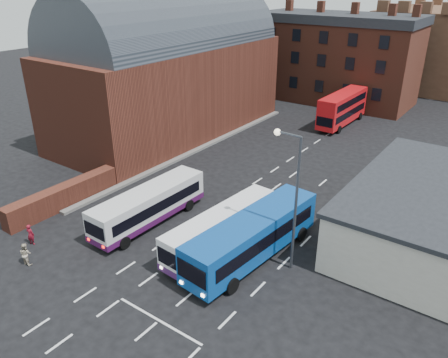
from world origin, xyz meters
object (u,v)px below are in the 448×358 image
Objects in this scene: bus_blue at (253,235)px; street_lamp at (292,191)px; bus_white_inbound at (223,228)px; pedestrian_beige at (26,254)px; pedestrian_red at (30,234)px; bus_red_double at (342,108)px; bus_white_outbound at (149,204)px.

bus_blue is 1.26× the size of street_lamp.
pedestrian_beige is (-9.27, -8.99, -0.83)m from bus_white_inbound.
bus_red_double is at bearing -117.15° from pedestrian_red.
bus_white_outbound is 1.00× the size of bus_red_double.
bus_red_double is at bearing 86.41° from bus_white_outbound.
bus_white_inbound is 2.28m from bus_blue.
pedestrian_red reaches higher than pedestrian_beige.
bus_white_inbound is at bearing 98.30° from bus_red_double.
street_lamp is 18.28m from pedestrian_red.
pedestrian_beige is (-11.53, -9.12, -1.03)m from bus_blue.
bus_blue is at bearing -171.83° from bus_white_inbound.
bus_white_inbound is at bearing 9.07° from bus_blue.
bus_red_double is 39.93m from pedestrian_beige.
street_lamp reaches higher than pedestrian_beige.
bus_white_inbound is at bearing 5.45° from bus_white_outbound.
bus_red_double is at bearing -106.90° from pedestrian_beige.
bus_red_double is (-3.96, 30.57, 0.53)m from bus_white_inbound.
street_lamp is at bearing -160.88° from bus_blue.
street_lamp is at bearing -169.01° from pedestrian_red.
street_lamp reaches higher than pedestrian_red.
bus_white_outbound is at bearing 9.10° from bus_white_inbound.
pedestrian_beige is at bearing -145.02° from street_lamp.
street_lamp is 5.87× the size of pedestrian_beige.
bus_white_inbound is 0.88× the size of bus_blue.
bus_white_outbound reaches higher than bus_white_inbound.
bus_white_outbound is 6.45× the size of pedestrian_red.
bus_white_outbound is 0.88× the size of bus_blue.
bus_blue is (8.76, 0.63, 0.20)m from bus_white_outbound.
bus_red_double reaches higher than pedestrian_red.
street_lamp is at bearing 7.18° from bus_white_outbound.
pedestrian_red is at bearing 38.59° from bus_white_inbound.
bus_red_double is 6.46× the size of pedestrian_red.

